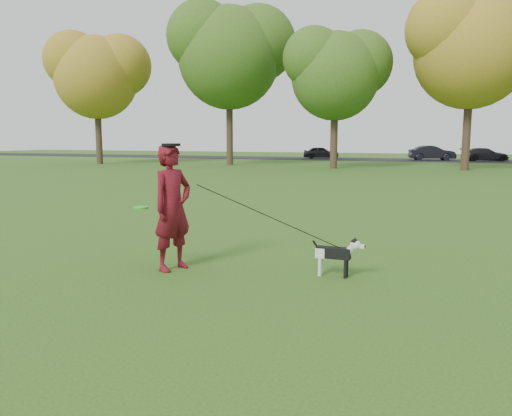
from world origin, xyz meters
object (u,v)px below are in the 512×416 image
at_px(car_left, 321,153).
at_px(car_right, 485,154).
at_px(car_mid, 432,153).
at_px(man, 172,208).
at_px(dog, 338,252).

bearing_deg(car_left, car_right, -98.25).
bearing_deg(car_right, car_mid, 76.23).
relative_size(car_left, car_right, 0.87).
distance_m(car_left, car_mid, 9.94).
distance_m(man, car_left, 40.96).
bearing_deg(dog, car_right, 82.88).
height_order(dog, car_left, car_left).
bearing_deg(car_mid, car_right, -104.62).
bearing_deg(car_mid, dog, 164.37).
relative_size(man, car_left, 0.57).
height_order(dog, car_mid, car_mid).
xyz_separation_m(man, dog, (2.43, 0.46, -0.59)).
relative_size(man, dog, 2.45).
xyz_separation_m(car_mid, car_right, (4.29, 0.00, -0.09)).
xyz_separation_m(dog, car_right, (4.99, 39.94, 0.21)).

